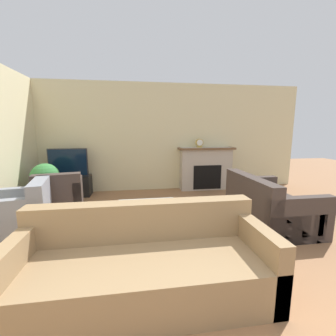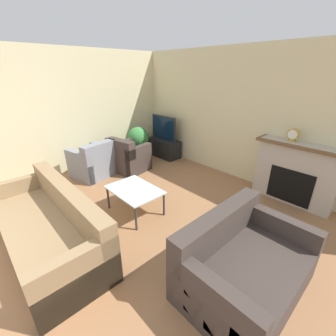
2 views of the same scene
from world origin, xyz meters
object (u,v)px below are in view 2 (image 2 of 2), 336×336
armchair_accent (129,158)px  tv (164,128)px  coffee_table (135,191)px  couch_sectional (50,228)px  couch_loveseat (242,266)px  potted_plant (138,139)px  mantel_clock (293,135)px  armchair_by_window (94,163)px

armchair_accent → tv: bearing=-92.8°
armchair_accent → coffee_table: armchair_accent is taller
couch_sectional → armchair_accent: (-1.42, 2.22, 0.02)m
tv → armchair_accent: bearing=-82.3°
couch_sectional → armchair_accent: size_ratio=2.61×
couch_loveseat → potted_plant: (-3.97, 1.53, 0.26)m
armchair_accent → mantel_clock: size_ratio=3.98×
tv → couch_loveseat: size_ratio=0.60×
coffee_table → mantel_clock: size_ratio=4.07×
couch_sectional → potted_plant: (-1.87, 2.84, 0.26)m
potted_plant → armchair_by_window: bearing=-83.2°
couch_loveseat → mantel_clock: size_ratio=6.52×
armchair_accent → coffee_table: 1.78m
couch_loveseat → mantel_clock: (-0.51, 2.31, 0.93)m
armchair_by_window → armchair_accent: same height
armchair_by_window → tv: bearing=165.0°
tv → couch_loveseat: 4.32m
couch_sectional → mantel_clock: 4.07m
couch_sectional → armchair_accent: bearing=122.7°
tv → couch_sectional: 3.88m
couch_loveseat → potted_plant: potted_plant is taller
tv → potted_plant: bearing=-113.2°
couch_loveseat → armchair_accent: size_ratio=1.64×
armchair_accent → coffee_table: (1.53, -0.90, 0.08)m
potted_plant → mantel_clock: mantel_clock is taller
couch_loveseat → potted_plant: 4.26m
armchair_accent → mantel_clock: (3.00, 1.42, 0.91)m
armchair_by_window → potted_plant: size_ratio=1.07×
couch_loveseat → mantel_clock: bearing=12.5°
tv → armchair_by_window: bearing=-93.3°
tv → mantel_clock: size_ratio=3.94×
armchair_accent → mantel_clock: mantel_clock is taller
coffee_table → mantel_clock: 2.87m
armchair_by_window → coffee_table: armchair_by_window is taller
couch_sectional → armchair_by_window: same height
tv → coffee_table: size_ratio=0.97×
armchair_by_window → armchair_accent: size_ratio=1.07×
couch_sectional → mantel_clock: size_ratio=10.41×
couch_loveseat → coffee_table: (-1.99, -0.00, 0.10)m
coffee_table → potted_plant: potted_plant is taller
couch_loveseat → potted_plant: size_ratio=1.64×
tv → potted_plant: 0.76m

